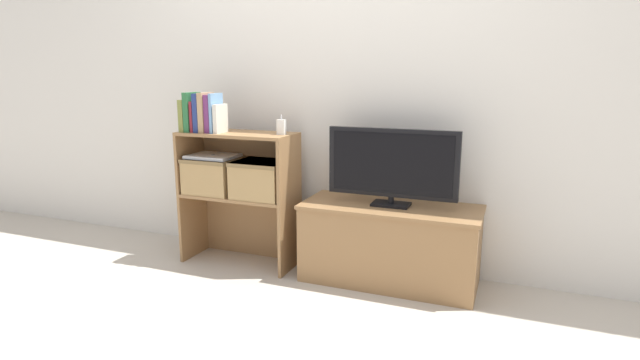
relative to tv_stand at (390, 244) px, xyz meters
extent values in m
plane|color=#BCB2A3|center=(-0.43, -0.22, -0.24)|extent=(16.00, 16.00, 0.00)
cube|color=silver|center=(-0.43, 0.25, 0.96)|extent=(10.00, 0.05, 2.40)
cube|color=olive|center=(0.00, 0.00, -0.01)|extent=(1.03, 0.43, 0.46)
cube|color=olive|center=(0.00, 0.00, 0.23)|extent=(1.05, 0.45, 0.02)
cube|color=black|center=(0.00, 0.00, 0.25)|extent=(0.22, 0.14, 0.02)
cylinder|color=black|center=(0.00, 0.00, 0.27)|extent=(0.04, 0.04, 0.04)
cube|color=black|center=(0.00, 0.00, 0.49)|extent=(0.77, 0.04, 0.40)
cube|color=black|center=(0.00, -0.02, 0.49)|extent=(0.71, 0.00, 0.35)
cube|color=olive|center=(-1.37, -0.05, 0.00)|extent=(0.02, 0.33, 0.47)
cube|color=olive|center=(-0.64, -0.05, 0.00)|extent=(0.02, 0.33, 0.47)
cube|color=olive|center=(-1.00, 0.10, 0.00)|extent=(0.71, 0.02, 0.47)
cube|color=olive|center=(-1.00, -0.05, 0.22)|extent=(0.71, 0.33, 0.02)
cube|color=olive|center=(-1.37, -0.05, 0.43)|extent=(0.02, 0.33, 0.41)
cube|color=olive|center=(-0.64, -0.05, 0.43)|extent=(0.02, 0.33, 0.41)
cube|color=olive|center=(-1.00, 0.10, 0.43)|extent=(0.71, 0.02, 0.41)
cube|color=olive|center=(-1.00, -0.05, 0.63)|extent=(0.71, 0.33, 0.02)
cube|color=olive|center=(-1.33, -0.11, 0.74)|extent=(0.03, 0.15, 0.20)
cube|color=#286638|center=(-1.29, -0.11, 0.76)|extent=(0.04, 0.15, 0.25)
cube|color=maroon|center=(-1.26, -0.11, 0.73)|extent=(0.02, 0.14, 0.20)
cube|color=navy|center=(-1.23, -0.11, 0.76)|extent=(0.04, 0.14, 0.25)
cube|color=tan|center=(-1.19, -0.11, 0.76)|extent=(0.04, 0.14, 0.25)
cube|color=#6B2D66|center=(-1.15, -0.11, 0.75)|extent=(0.04, 0.12, 0.24)
cube|color=#709ECC|center=(-1.11, -0.11, 0.76)|extent=(0.02, 0.14, 0.25)
cube|color=silver|center=(-1.08, -0.11, 0.73)|extent=(0.03, 0.13, 0.18)
cube|color=white|center=(-0.69, -0.05, 0.68)|extent=(0.05, 0.03, 0.09)
cylinder|color=silver|center=(-0.69, -0.05, 0.74)|extent=(0.01, 0.01, 0.03)
cube|color=tan|center=(-1.18, -0.07, 0.35)|extent=(0.33, 0.29, 0.23)
cube|color=olive|center=(-1.18, -0.07, 0.45)|extent=(0.33, 0.29, 0.02)
cube|color=tan|center=(-0.83, -0.07, 0.35)|extent=(0.33, 0.29, 0.23)
cube|color=olive|center=(-0.83, -0.07, 0.45)|extent=(0.33, 0.29, 0.02)
cube|color=white|center=(-1.18, -0.07, 0.47)|extent=(0.31, 0.24, 0.02)
cylinder|color=#99999E|center=(-1.18, -0.07, 0.48)|extent=(0.02, 0.02, 0.00)
camera|label=1|loc=(0.67, -2.81, 1.01)|focal=28.00mm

